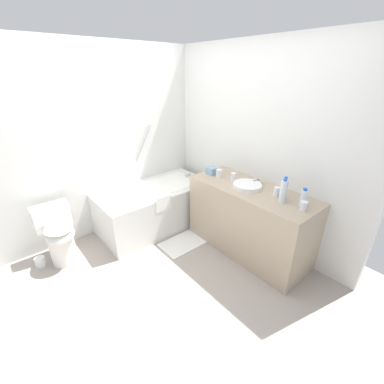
{
  "coord_description": "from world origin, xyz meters",
  "views": [
    {
      "loc": [
        -1.04,
        -1.9,
        2.04
      ],
      "look_at": [
        0.68,
        0.16,
        0.77
      ],
      "focal_mm": 23.91,
      "sensor_mm": 36.0,
      "label": 1
    }
  ],
  "objects_px": {
    "toilet": "(59,235)",
    "sink_faucet": "(258,181)",
    "drinking_glass_0": "(277,192)",
    "bath_mat": "(183,243)",
    "bathtub": "(155,206)",
    "water_bottle_2": "(284,189)",
    "drinking_glass_1": "(233,177)",
    "water_bottle_0": "(304,198)",
    "drinking_glass_2": "(304,206)",
    "drinking_glass_3": "(219,173)",
    "sink_basin": "(247,186)",
    "water_bottle_1": "(283,191)",
    "tissue_box": "(212,171)",
    "toilet_paper_roll": "(40,262)"
  },
  "relations": [
    {
      "from": "toilet",
      "to": "sink_faucet",
      "type": "bearing_deg",
      "value": 59.06
    },
    {
      "from": "drinking_glass_0",
      "to": "bath_mat",
      "type": "relative_size",
      "value": 0.18
    },
    {
      "from": "bathtub",
      "to": "water_bottle_2",
      "type": "distance_m",
      "value": 1.8
    },
    {
      "from": "drinking_glass_1",
      "to": "water_bottle_0",
      "type": "bearing_deg",
      "value": -86.62
    },
    {
      "from": "bathtub",
      "to": "drinking_glass_2",
      "type": "bearing_deg",
      "value": -73.79
    },
    {
      "from": "drinking_glass_1",
      "to": "bath_mat",
      "type": "relative_size",
      "value": 0.18
    },
    {
      "from": "drinking_glass_0",
      "to": "drinking_glass_3",
      "type": "bearing_deg",
      "value": 95.45
    },
    {
      "from": "sink_basin",
      "to": "drinking_glass_1",
      "type": "height_order",
      "value": "drinking_glass_1"
    },
    {
      "from": "bathtub",
      "to": "sink_faucet",
      "type": "relative_size",
      "value": 10.25
    },
    {
      "from": "water_bottle_1",
      "to": "drinking_glass_1",
      "type": "xyz_separation_m",
      "value": [
        0.04,
        0.69,
        -0.07
      ]
    },
    {
      "from": "bathtub",
      "to": "water_bottle_0",
      "type": "distance_m",
      "value": 1.98
    },
    {
      "from": "drinking_glass_2",
      "to": "bath_mat",
      "type": "distance_m",
      "value": 1.59
    },
    {
      "from": "toilet",
      "to": "water_bottle_0",
      "type": "xyz_separation_m",
      "value": [
        1.88,
        -1.83,
        0.58
      ]
    },
    {
      "from": "toilet",
      "to": "drinking_glass_3",
      "type": "distance_m",
      "value": 2.02
    },
    {
      "from": "sink_basin",
      "to": "sink_faucet",
      "type": "height_order",
      "value": "sink_faucet"
    },
    {
      "from": "tissue_box",
      "to": "toilet_paper_roll",
      "type": "bearing_deg",
      "value": 161.36
    },
    {
      "from": "water_bottle_0",
      "to": "tissue_box",
      "type": "height_order",
      "value": "water_bottle_0"
    },
    {
      "from": "drinking_glass_1",
      "to": "drinking_glass_2",
      "type": "xyz_separation_m",
      "value": [
        -0.03,
        -0.92,
        -0.0
      ]
    },
    {
      "from": "bathtub",
      "to": "bath_mat",
      "type": "height_order",
      "value": "bathtub"
    },
    {
      "from": "sink_faucet",
      "to": "water_bottle_0",
      "type": "xyz_separation_m",
      "value": [
        -0.12,
        -0.63,
        0.06
      ]
    },
    {
      "from": "sink_basin",
      "to": "bath_mat",
      "type": "xyz_separation_m",
      "value": [
        -0.53,
        0.53,
        -0.85
      ]
    },
    {
      "from": "water_bottle_0",
      "to": "drinking_glass_2",
      "type": "height_order",
      "value": "water_bottle_0"
    },
    {
      "from": "water_bottle_0",
      "to": "water_bottle_2",
      "type": "distance_m",
      "value": 0.21
    },
    {
      "from": "bathtub",
      "to": "sink_basin",
      "type": "relative_size",
      "value": 4.75
    },
    {
      "from": "bathtub",
      "to": "toilet",
      "type": "xyz_separation_m",
      "value": [
        -1.26,
        0.05,
        0.03
      ]
    },
    {
      "from": "sink_basin",
      "to": "toilet_paper_roll",
      "type": "xyz_separation_m",
      "value": [
        -2.05,
        1.25,
        -0.8
      ]
    },
    {
      "from": "water_bottle_0",
      "to": "water_bottle_1",
      "type": "relative_size",
      "value": 0.73
    },
    {
      "from": "toilet",
      "to": "tissue_box",
      "type": "bearing_deg",
      "value": 70.51
    },
    {
      "from": "drinking_glass_2",
      "to": "toilet_paper_roll",
      "type": "height_order",
      "value": "drinking_glass_2"
    },
    {
      "from": "drinking_glass_2",
      "to": "bathtub",
      "type": "bearing_deg",
      "value": 106.21
    },
    {
      "from": "tissue_box",
      "to": "toilet_paper_roll",
      "type": "xyz_separation_m",
      "value": [
        -2.04,
        0.69,
        -0.82
      ]
    },
    {
      "from": "water_bottle_2",
      "to": "toilet_paper_roll",
      "type": "height_order",
      "value": "water_bottle_2"
    },
    {
      "from": "toilet",
      "to": "sink_basin",
      "type": "height_order",
      "value": "sink_basin"
    },
    {
      "from": "tissue_box",
      "to": "water_bottle_1",
      "type": "bearing_deg",
      "value": -90.26
    },
    {
      "from": "bath_mat",
      "to": "toilet_paper_roll",
      "type": "distance_m",
      "value": 1.68
    },
    {
      "from": "sink_faucet",
      "to": "drinking_glass_2",
      "type": "height_order",
      "value": "drinking_glass_2"
    },
    {
      "from": "toilet_paper_roll",
      "to": "bathtub",
      "type": "bearing_deg",
      "value": -4.04
    },
    {
      "from": "water_bottle_2",
      "to": "tissue_box",
      "type": "distance_m",
      "value": 0.99
    },
    {
      "from": "drinking_glass_2",
      "to": "toilet",
      "type": "bearing_deg",
      "value": 133.59
    },
    {
      "from": "drinking_glass_1",
      "to": "drinking_glass_3",
      "type": "relative_size",
      "value": 1.06
    },
    {
      "from": "drinking_glass_0",
      "to": "water_bottle_0",
      "type": "bearing_deg",
      "value": -87.32
    },
    {
      "from": "water_bottle_0",
      "to": "bath_mat",
      "type": "xyz_separation_m",
      "value": [
        -0.6,
        1.16,
        -0.92
      ]
    },
    {
      "from": "water_bottle_2",
      "to": "drinking_glass_3",
      "type": "relative_size",
      "value": 2.47
    },
    {
      "from": "toilet",
      "to": "water_bottle_1",
      "type": "relative_size",
      "value": 2.66
    },
    {
      "from": "bathtub",
      "to": "toilet_paper_roll",
      "type": "bearing_deg",
      "value": 175.96
    },
    {
      "from": "drinking_glass_1",
      "to": "drinking_glass_2",
      "type": "distance_m",
      "value": 0.92
    },
    {
      "from": "drinking_glass_3",
      "to": "sink_faucet",
      "type": "bearing_deg",
      "value": -64.0
    },
    {
      "from": "sink_basin",
      "to": "drinking_glass_1",
      "type": "xyz_separation_m",
      "value": [
        0.02,
        0.23,
        0.03
      ]
    },
    {
      "from": "sink_basin",
      "to": "drinking_glass_1",
      "type": "relative_size",
      "value": 3.15
    },
    {
      "from": "toilet",
      "to": "water_bottle_2",
      "type": "relative_size",
      "value": 2.82
    }
  ]
}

